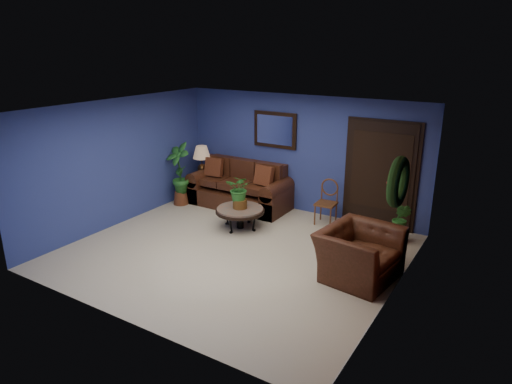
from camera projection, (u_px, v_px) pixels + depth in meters
The scene contains 18 objects.
floor at pixel (235, 252), 8.03m from camera, with size 5.50×5.50×0.00m, color #C1B6A0.
wall_back at pixel (300, 154), 9.66m from camera, with size 5.50×0.04×2.50m, color navy.
wall_left at pixel (119, 162), 9.01m from camera, with size 0.04×5.00×2.50m, color navy.
wall_right_brick at pixel (399, 215), 6.26m from camera, with size 0.04×5.00×2.50m, color maroon.
ceiling at pixel (232, 109), 7.25m from camera, with size 5.50×5.00×0.02m, color white.
crown_molding at pixel (405, 129), 5.91m from camera, with size 0.03×5.00×0.14m, color white.
wall_mirror at pixel (275, 130), 9.78m from camera, with size 1.02×0.06×0.77m, color #422815.
closet_door at pixel (380, 176), 8.82m from camera, with size 1.44×0.06×2.18m, color black.
wreath at pixel (398, 182), 6.19m from camera, with size 0.72×0.72×0.16m, color black.
sofa at pixel (241, 191), 10.23m from camera, with size 2.27×0.98×1.02m.
coffee_table at pixel (240, 211), 8.96m from camera, with size 0.97×0.97×0.41m.
end_table at pixel (203, 181), 10.71m from camera, with size 0.59×0.59×0.54m.
table_lamp at pixel (202, 157), 10.53m from camera, with size 0.41×0.41×0.68m.
side_chair at pixel (327, 199), 9.17m from camera, with size 0.41×0.41×0.91m.
armchair at pixel (359, 254), 7.05m from camera, with size 1.21×1.06×0.79m, color #482014.
coffee_plant at pixel (240, 190), 8.82m from camera, with size 0.56×0.51×0.68m.
floor_plant at pixel (401, 222), 8.31m from camera, with size 0.38×0.33×0.75m.
tall_plant at pixel (179, 172), 10.17m from camera, with size 0.70×0.56×1.42m.
Camera 1 is at (4.16, -6.01, 3.50)m, focal length 32.00 mm.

